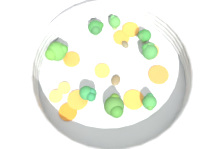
% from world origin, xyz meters
% --- Properties ---
extents(ground_plane, '(4.00, 4.00, 0.00)m').
position_xyz_m(ground_plane, '(0.00, 0.00, 0.00)').
color(ground_plane, white).
extents(skillet, '(0.35, 0.35, 0.02)m').
position_xyz_m(skillet, '(0.00, 0.00, 0.01)').
color(skillet, '#B2B5B7').
rests_on(skillet, ground_plane).
extents(skillet_rim_wall, '(0.37, 0.37, 0.06)m').
position_xyz_m(skillet_rim_wall, '(0.00, 0.00, 0.04)').
color(skillet_rim_wall, '#B0AEB1').
rests_on(skillet_rim_wall, skillet).
extents(skillet_rivet_left, '(0.01, 0.01, 0.01)m').
position_xyz_m(skillet_rivet_left, '(-0.13, -0.12, 0.02)').
color(skillet_rivet_left, '#B3B7BB').
rests_on(skillet_rivet_left, skillet).
extents(skillet_rivet_right, '(0.01, 0.01, 0.01)m').
position_xyz_m(skillet_rivet_right, '(-0.06, -0.16, 0.02)').
color(skillet_rivet_right, '#B5B8B7').
rests_on(skillet_rivet_right, skillet).
extents(carrot_slice_0, '(0.07, 0.07, 0.00)m').
position_xyz_m(carrot_slice_0, '(0.00, 0.07, 0.02)').
color(carrot_slice_0, orange).
rests_on(carrot_slice_0, skillet).
extents(carrot_slice_1, '(0.05, 0.05, 0.01)m').
position_xyz_m(carrot_slice_1, '(-0.12, -0.07, 0.02)').
color(carrot_slice_1, orange).
rests_on(carrot_slice_1, skillet).
extents(carrot_slice_2, '(0.07, 0.07, 0.00)m').
position_xyz_m(carrot_slice_2, '(-0.09, 0.07, 0.02)').
color(carrot_slice_2, orange).
rests_on(carrot_slice_2, skillet).
extents(carrot_slice_3, '(0.05, 0.05, 0.00)m').
position_xyz_m(carrot_slice_3, '(0.13, 0.00, 0.02)').
color(carrot_slice_3, orange).
rests_on(carrot_slice_3, skillet).
extents(carrot_slice_4, '(0.04, 0.04, 0.00)m').
position_xyz_m(carrot_slice_4, '(0.13, -0.05, 0.02)').
color(carrot_slice_4, '#EF923D').
rests_on(carrot_slice_4, skillet).
extents(carrot_slice_5, '(0.05, 0.05, 0.00)m').
position_xyz_m(carrot_slice_5, '(0.04, -0.10, 0.02)').
color(carrot_slice_5, orange).
rests_on(carrot_slice_5, skillet).
extents(carrot_slice_6, '(0.04, 0.04, 0.01)m').
position_xyz_m(carrot_slice_6, '(0.10, -0.05, 0.02)').
color(carrot_slice_6, '#F99A3D').
rests_on(carrot_slice_6, skillet).
extents(carrot_slice_7, '(0.05, 0.05, 0.01)m').
position_xyz_m(carrot_slice_7, '(-0.12, 0.01, 0.02)').
color(carrot_slice_7, orange).
rests_on(carrot_slice_7, skillet).
extents(carrot_slice_8, '(0.04, 0.04, 0.00)m').
position_xyz_m(carrot_slice_8, '(-0.09, -0.06, 0.02)').
color(carrot_slice_8, orange).
rests_on(carrot_slice_8, skillet).
extents(carrot_slice_9, '(0.06, 0.06, 0.01)m').
position_xyz_m(carrot_slice_9, '(0.10, -0.01, 0.02)').
color(carrot_slice_9, orange).
rests_on(carrot_slice_9, skillet).
extents(carrot_slice_10, '(0.05, 0.05, 0.01)m').
position_xyz_m(carrot_slice_10, '(0.01, -0.03, 0.02)').
color(carrot_slice_10, orange).
rests_on(carrot_slice_10, skillet).
extents(broccoli_floret_0, '(0.03, 0.03, 0.04)m').
position_xyz_m(broccoli_floret_0, '(-0.12, -0.02, 0.04)').
color(broccoli_floret_0, '#638D45').
rests_on(broccoli_floret_0, skillet).
extents(broccoli_floret_1, '(0.05, 0.04, 0.05)m').
position_xyz_m(broccoli_floret_1, '(0.06, -0.12, 0.04)').
color(broccoli_floret_1, '#8CB26E').
rests_on(broccoli_floret_1, skillet).
extents(broccoli_floret_2, '(0.03, 0.03, 0.04)m').
position_xyz_m(broccoli_floret_2, '(-0.02, 0.10, 0.04)').
color(broccoli_floret_2, '#739A51').
rests_on(broccoli_floret_2, skillet).
extents(broccoli_floret_3, '(0.03, 0.04, 0.04)m').
position_xyz_m(broccoli_floret_3, '(0.07, 0.01, 0.04)').
color(broccoli_floret_3, '#8DAD5D').
rests_on(broccoli_floret_3, skillet).
extents(broccoli_floret_4, '(0.03, 0.03, 0.04)m').
position_xyz_m(broccoli_floret_4, '(-0.10, -0.10, 0.04)').
color(broccoli_floret_4, '#7DA150').
rests_on(broccoli_floret_4, skillet).
extents(broccoli_floret_5, '(0.04, 0.04, 0.05)m').
position_xyz_m(broccoli_floret_5, '(-0.10, 0.02, 0.05)').
color(broccoli_floret_5, '#7E9457').
rests_on(broccoli_floret_5, skillet).
extents(broccoli_floret_6, '(0.04, 0.05, 0.05)m').
position_xyz_m(broccoli_floret_6, '(0.05, 0.06, 0.04)').
color(broccoli_floret_6, '#7B9659').
rests_on(broccoli_floret_6, skillet).
extents(broccoli_floret_7, '(0.04, 0.04, 0.05)m').
position_xyz_m(broccoli_floret_7, '(-0.05, -0.11, 0.04)').
color(broccoli_floret_7, '#73A660').
rests_on(broccoli_floret_7, skillet).
extents(mushroom_piece_0, '(0.03, 0.03, 0.01)m').
position_xyz_m(mushroom_piece_0, '(0.00, 0.01, 0.02)').
color(mushroom_piece_0, brown).
rests_on(mushroom_piece_0, skillet).
extents(mushroom_piece_1, '(0.02, 0.02, 0.01)m').
position_xyz_m(mushroom_piece_1, '(-0.08, -0.04, 0.02)').
color(mushroom_piece_1, brown).
rests_on(mushroom_piece_1, skillet).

